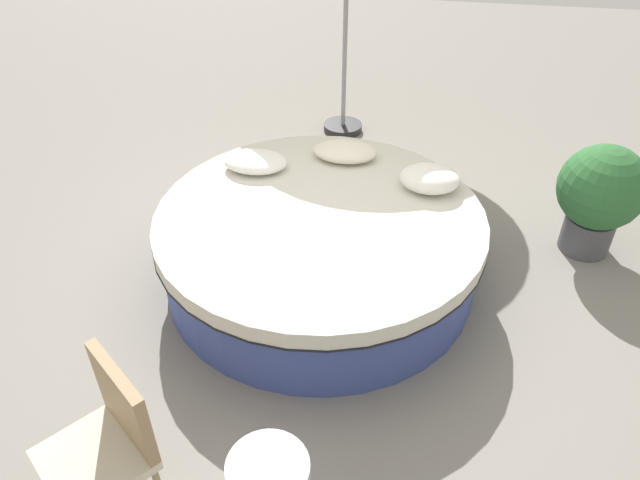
% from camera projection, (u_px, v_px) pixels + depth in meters
% --- Properties ---
extents(ground_plane, '(16.00, 16.00, 0.00)m').
position_uv_depth(ground_plane, '(320.00, 276.00, 4.93)').
color(ground_plane, gray).
extents(round_bed, '(2.53, 2.53, 0.63)m').
position_uv_depth(round_bed, '(320.00, 246.00, 4.73)').
color(round_bed, '#38478C').
rests_on(round_bed, ground_plane).
extents(throw_pillow_0, '(0.48, 0.38, 0.19)m').
position_uv_depth(throw_pillow_0, '(430.00, 178.00, 4.76)').
color(throw_pillow_0, white).
rests_on(throw_pillow_0, round_bed).
extents(throw_pillow_1, '(0.55, 0.36, 0.14)m').
position_uv_depth(throw_pillow_1, '(345.00, 151.00, 5.16)').
color(throw_pillow_1, silver).
rests_on(throw_pillow_1, round_bed).
extents(throw_pillow_2, '(0.54, 0.37, 0.14)m').
position_uv_depth(throw_pillow_2, '(255.00, 162.00, 5.03)').
color(throw_pillow_2, white).
rests_on(throw_pillow_2, round_bed).
extents(patio_chair, '(0.72, 0.72, 0.98)m').
position_uv_depth(patio_chair, '(108.00, 436.00, 3.09)').
color(patio_chair, '#997A56').
rests_on(patio_chair, ground_plane).
extents(planter, '(0.70, 0.70, 0.97)m').
position_uv_depth(planter, '(600.00, 194.00, 4.89)').
color(planter, '#4C4C51').
rests_on(planter, ground_plane).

